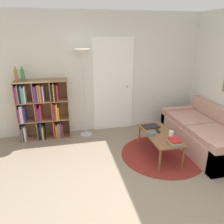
{
  "coord_description": "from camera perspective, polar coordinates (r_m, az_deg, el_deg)",
  "views": [
    {
      "loc": [
        -0.91,
        -2.06,
        2.18
      ],
      "look_at": [
        -0.11,
        1.46,
        0.85
      ],
      "focal_mm": 35.0,
      "sensor_mm": 36.0,
      "label": 1
    }
  ],
  "objects": [
    {
      "name": "couch",
      "position": [
        4.71,
        23.25,
        -5.37
      ],
      "size": [
        0.9,
        1.89,
        0.79
      ],
      "color": "tan",
      "rests_on": "ground_plane"
    },
    {
      "name": "laptop",
      "position": [
        4.33,
        10.13,
        -3.68
      ],
      "size": [
        0.32,
        0.23,
        0.02
      ],
      "color": "black",
      "rests_on": "coffee_table"
    },
    {
      "name": "rug",
      "position": [
        4.3,
        12.93,
        -10.77
      ],
      "size": [
        1.53,
        1.53,
        0.01
      ],
      "color": "maroon",
      "rests_on": "ground_plane"
    },
    {
      "name": "remote",
      "position": [
        4.16,
        11.87,
        -4.8
      ],
      "size": [
        0.06,
        0.18,
        0.02
      ],
      "color": "black",
      "rests_on": "coffee_table"
    },
    {
      "name": "bottle_left",
      "position": [
        4.65,
        -23.8,
        8.75
      ],
      "size": [
        0.06,
        0.06,
        0.3
      ],
      "color": "olive",
      "rests_on": "bookshelf"
    },
    {
      "name": "book_stack_on_table",
      "position": [
        3.75,
        15.98,
        -7.48
      ],
      "size": [
        0.17,
        0.21,
        0.09
      ],
      "color": "teal",
      "rests_on": "coffee_table"
    },
    {
      "name": "ground_plane",
      "position": [
        3.13,
        8.65,
        -24.13
      ],
      "size": [
        14.0,
        14.0,
        0.0
      ],
      "primitive_type": "plane",
      "color": "gray"
    },
    {
      "name": "wall_back",
      "position": [
        4.91,
        -1.81,
        9.74
      ],
      "size": [
        7.32,
        0.11,
        2.6
      ],
      "color": "silver",
      "rests_on": "ground_plane"
    },
    {
      "name": "coffee_table",
      "position": [
        4.09,
        12.38,
        -6.18
      ],
      "size": [
        0.5,
        1.07,
        0.44
      ],
      "color": "brown",
      "rests_on": "ground_plane"
    },
    {
      "name": "bottle_middle",
      "position": [
        4.67,
        -22.29,
        8.91
      ],
      "size": [
        0.07,
        0.07,
        0.28
      ],
      "color": "#2D8438",
      "rests_on": "bookshelf"
    },
    {
      "name": "floor_lamp",
      "position": [
        4.52,
        -7.61,
        12.6
      ],
      "size": [
        0.32,
        0.32,
        1.87
      ],
      "color": "#B7B7BC",
      "rests_on": "ground_plane"
    },
    {
      "name": "bookshelf",
      "position": [
        4.8,
        -17.84,
        0.59
      ],
      "size": [
        1.04,
        0.34,
        1.27
      ],
      "color": "#936B47",
      "rests_on": "ground_plane"
    },
    {
      "name": "cup",
      "position": [
        4.03,
        15.19,
        -5.39
      ],
      "size": [
        0.08,
        0.08,
        0.09
      ],
      "color": "white",
      "rests_on": "coffee_table"
    },
    {
      "name": "bowl",
      "position": [
        3.98,
        10.37,
        -5.64
      ],
      "size": [
        0.11,
        0.11,
        0.05
      ],
      "color": "teal",
      "rests_on": "coffee_table"
    }
  ]
}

